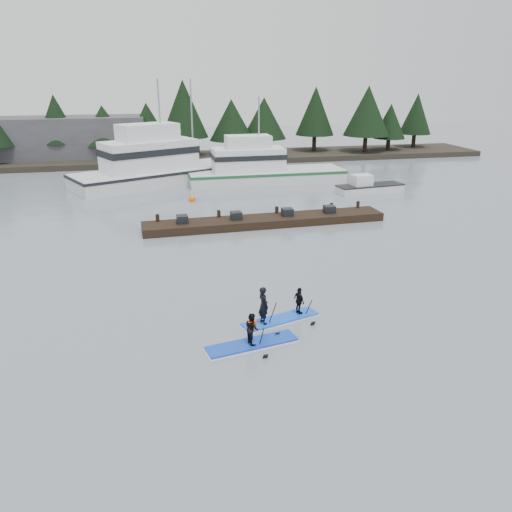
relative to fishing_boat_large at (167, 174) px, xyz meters
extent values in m
plane|color=gray|center=(3.22, -30.26, -0.78)|extent=(160.00, 160.00, 0.00)
cube|color=#2D281E|center=(3.22, 11.74, -0.48)|extent=(70.00, 8.00, 0.60)
cube|color=#4C4C51|center=(-10.78, 13.74, 1.72)|extent=(18.00, 6.00, 5.00)
cube|color=silver|center=(0.51, 0.24, -0.65)|extent=(18.52, 12.14, 2.41)
cube|color=white|center=(-1.46, -0.67, 1.86)|extent=(8.90, 6.69, 2.61)
cylinder|color=gray|center=(-0.31, -0.14, 4.42)|extent=(0.14, 0.14, 7.74)
cube|color=silver|center=(9.03, -1.84, -0.67)|extent=(14.33, 4.21, 2.04)
cube|color=white|center=(7.32, -1.85, 1.37)|extent=(6.46, 3.00, 2.04)
cylinder|color=gray|center=(8.32, -1.85, 3.59)|extent=(0.14, 0.14, 6.49)
cube|color=silver|center=(16.61, -7.95, -0.44)|extent=(5.89, 2.42, 0.67)
cube|color=black|center=(5.76, -15.56, -0.51)|extent=(16.19, 2.77, 0.54)
sphere|color=#FF660C|center=(15.05, -5.74, -0.78)|extent=(0.53, 0.53, 0.53)
sphere|color=#FF660C|center=(1.59, -7.81, -0.78)|extent=(0.58, 0.58, 0.58)
cube|color=#143BBC|center=(1.67, -30.74, -0.71)|extent=(3.54, 1.49, 0.13)
imported|color=black|center=(1.67, -30.74, -0.05)|extent=(0.55, 0.66, 1.19)
cube|color=#E24713|center=(1.67, -30.74, 0.09)|extent=(0.33, 0.25, 0.32)
cylinder|color=black|center=(1.96, -30.91, -0.51)|extent=(0.08, 0.87, 1.47)
cube|color=blue|center=(3.20, -29.05, -0.72)|extent=(3.39, 1.72, 0.12)
imported|color=black|center=(2.44, -29.28, 0.12)|extent=(0.52, 0.65, 1.55)
cylinder|color=black|center=(2.74, -29.42, -0.33)|extent=(0.18, 0.93, 1.59)
imported|color=black|center=(4.06, -28.78, -0.08)|extent=(0.47, 0.73, 1.15)
cylinder|color=black|center=(4.36, -28.92, -0.55)|extent=(0.17, 0.86, 1.46)
camera|label=1|loc=(-1.59, -46.58, 8.67)|focal=35.00mm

